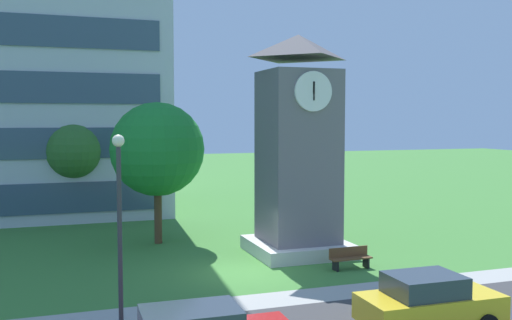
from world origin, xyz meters
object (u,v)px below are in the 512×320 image
Objects in this scene: street_lamp at (119,208)px; parked_car_yellow at (429,302)px; park_bench at (350,258)px; tree_streetside at (73,152)px; clock_tower at (298,157)px; tree_near_tower at (157,149)px.

street_lamp is 1.38× the size of parked_car_yellow.
park_bench is 18.56m from tree_streetside.
park_bench is 0.44× the size of parked_car_yellow.
street_lamp is (-8.72, -7.11, -0.88)m from clock_tower.
tree_near_tower is 1.69× the size of parked_car_yellow.
clock_tower reaches higher than parked_car_yellow.
tree_near_tower reaches higher than tree_streetside.
tree_streetside reaches higher than parked_car_yellow.
clock_tower is 10.94m from parked_car_yellow.
clock_tower is 5.50× the size of park_bench.
street_lamp is 0.96× the size of tree_streetside.
park_bench is 0.26× the size of tree_near_tower.
clock_tower reaches higher than tree_near_tower.
tree_near_tower is (-6.67, 7.58, 4.23)m from park_bench.
parked_car_yellow is (9.20, -21.93, -3.41)m from tree_streetside.
clock_tower reaches higher than street_lamp.
park_bench is 0.32× the size of street_lamp.
tree_streetside reaches higher than street_lamp.
tree_streetside is at bearing 112.75° from parked_car_yellow.
park_bench is 7.19m from parked_car_yellow.
street_lamp is (-9.69, -3.85, 3.11)m from park_bench.
parked_car_yellow is (8.44, -3.22, -2.71)m from street_lamp.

